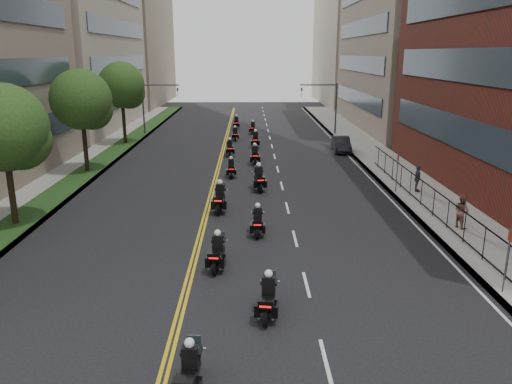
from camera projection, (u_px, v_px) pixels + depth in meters
ground at (217, 361)px, 14.62m from camera, size 160.00×160.00×0.00m
sidewalk_right at (390, 168)px, 38.83m from camera, size 4.00×90.00×0.15m
sidewalk_left at (81, 169)px, 38.50m from camera, size 4.00×90.00×0.15m
grass_strip at (92, 168)px, 38.49m from camera, size 2.00×90.00×0.04m
building_right_far at (367, 27)px, 86.52m from camera, size 15.00×28.00×26.00m
building_left_far at (115, 27)px, 85.92m from camera, size 16.00×28.00×26.00m
iron_fence at (441, 208)px, 26.08m from camera, size 0.05×28.00×1.50m
street_trees at (56, 113)px, 31.00m from camera, size 4.40×38.40×7.98m
traffic_signal_right at (327, 101)px, 54.20m from camera, size 4.09×0.20×5.60m
traffic_signal_left at (152, 101)px, 53.93m from camera, size 4.09×0.20×5.60m
motorcycle_0 at (190, 373)px, 13.06m from camera, size 0.55×2.15×1.59m
motorcycle_1 at (268, 298)px, 17.00m from camera, size 0.68×2.23×1.65m
motorcycle_2 at (217, 253)px, 20.80m from camera, size 0.64×2.25×1.66m
motorcycle_3 at (258, 222)px, 24.70m from camera, size 0.50×2.17×1.60m
motorcycle_4 at (220, 199)px, 28.31m from camera, size 0.60×2.49×1.84m
motorcycle_5 at (259, 179)px, 32.70m from camera, size 0.70×2.48×1.83m
motorcycle_6 at (231, 169)px, 36.23m from camera, size 0.50×2.06×1.52m
motorcycle_7 at (255, 156)px, 40.41m from camera, size 0.54×2.34×1.73m
motorcycle_8 at (230, 149)px, 43.65m from camera, size 0.60×2.19×1.62m
motorcycle_9 at (255, 140)px, 47.55m from camera, size 0.55×2.35×1.74m
motorcycle_10 at (235, 135)px, 51.40m from camera, size 0.53×2.07×1.53m
motorcycle_11 at (253, 128)px, 55.58m from camera, size 0.58×2.08×1.53m
motorcycle_12 at (236, 123)px, 59.01m from camera, size 0.53×2.33×1.72m
parked_sedan at (341, 144)px, 45.49m from camera, size 1.73×4.25×1.37m
pedestrian_b at (462, 211)px, 25.18m from camera, size 0.92×1.02×1.73m
pedestrian_c at (417, 179)px, 31.76m from camera, size 0.65×1.07×1.70m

